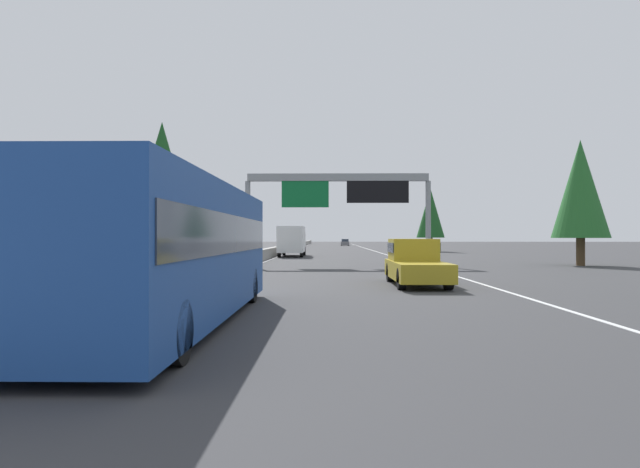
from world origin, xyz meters
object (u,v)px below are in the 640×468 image
object	(u,v)px
sedan_far_center	(345,243)
conifer_right_mid	(430,213)
pickup_mid_left	(415,262)
box_truck_mid_right	(292,240)
sign_gantry_overhead	(340,192)
bus_near_center	(177,247)
oncoming_near	(250,249)
conifer_left_near	(162,174)
conifer_right_near	(580,189)

from	to	relation	value
sedan_far_center	conifer_right_mid	world-z (taller)	conifer_right_mid
pickup_mid_left	box_truck_mid_right	xyz separation A→B (m)	(32.51, 7.15, 0.70)
box_truck_mid_right	sedan_far_center	world-z (taller)	box_truck_mid_right
sign_gantry_overhead	bus_near_center	size ratio (longest dim) A/B	1.10
sign_gantry_overhead	conifer_right_mid	world-z (taller)	conifer_right_mid
sign_gantry_overhead	pickup_mid_left	world-z (taller)	sign_gantry_overhead
sedan_far_center	oncoming_near	size ratio (longest dim) A/B	1.00
box_truck_mid_right	conifer_left_near	size ratio (longest dim) A/B	0.59
oncoming_near	conifer_right_mid	xyz separation A→B (m)	(17.49, -21.48, 4.40)
bus_near_center	pickup_mid_left	bearing A→B (deg)	-34.10
conifer_right_mid	oncoming_near	bearing A→B (deg)	129.16
sign_gantry_overhead	box_truck_mid_right	distance (m)	18.24
oncoming_near	box_truck_mid_right	bearing A→B (deg)	78.07
sign_gantry_overhead	pickup_mid_left	size ratio (longest dim) A/B	2.26
oncoming_near	conifer_right_mid	bearing A→B (deg)	129.16
sedan_far_center	conifer_right_near	distance (m)	86.99
pickup_mid_left	conifer_right_near	distance (m)	20.59
sign_gantry_overhead	conifer_right_near	bearing A→B (deg)	-90.54
oncoming_near	conifer_right_near	xyz separation A→B (m)	(-18.45, -24.96, 4.48)
sign_gantry_overhead	box_truck_mid_right	bearing A→B (deg)	14.27
conifer_right_mid	bus_near_center	bearing A→B (deg)	164.52
sign_gantry_overhead	sedan_far_center	world-z (taller)	sign_gantry_overhead
pickup_mid_left	sedan_far_center	xyz separation A→B (m)	(100.82, -0.16, -0.23)
bus_near_center	oncoming_near	distance (m)	43.94
bus_near_center	sedan_far_center	size ratio (longest dim) A/B	2.61
box_truck_mid_right	conifer_right_mid	xyz separation A→B (m)	(18.41, -17.14, 3.47)
bus_near_center	pickup_mid_left	xyz separation A→B (m)	(10.27, -6.95, -0.80)
bus_near_center	oncoming_near	bearing A→B (deg)	5.93
box_truck_mid_right	sedan_far_center	size ratio (longest dim) A/B	1.93
pickup_mid_left	oncoming_near	size ratio (longest dim) A/B	1.27
pickup_mid_left	bus_near_center	bearing A→B (deg)	145.90
box_truck_mid_right	conifer_right_mid	distance (m)	25.39
pickup_mid_left	conifer_left_near	bearing A→B (deg)	30.33
sedan_far_center	oncoming_near	distance (m)	68.40
sedan_far_center	conifer_right_near	world-z (taller)	conifer_right_near
sign_gantry_overhead	oncoming_near	size ratio (longest dim) A/B	2.88
oncoming_near	conifer_right_near	distance (m)	31.36
bus_near_center	oncoming_near	xyz separation A→B (m)	(43.69, 4.54, -1.03)
pickup_mid_left	conifer_right_near	world-z (taller)	conifer_right_near
conifer_left_near	sedan_far_center	bearing A→B (deg)	-18.63
sign_gantry_overhead	sedan_far_center	distance (m)	85.85
conifer_right_near	bus_near_center	bearing A→B (deg)	141.03
box_truck_mid_right	conifer_right_near	size ratio (longest dim) A/B	1.00
conifer_right_near	conifer_left_near	size ratio (longest dim) A/B	0.59
conifer_right_near	conifer_left_near	xyz separation A→B (m)	(21.70, 34.94, 3.56)
pickup_mid_left	conifer_right_mid	world-z (taller)	conifer_right_mid
conifer_right_near	sedan_far_center	bearing A→B (deg)	8.82
bus_near_center	conifer_right_mid	distance (m)	63.58
sedan_far_center	oncoming_near	xyz separation A→B (m)	(-67.40, 11.65, 0.00)
pickup_mid_left	conifer_left_near	world-z (taller)	conifer_left_near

